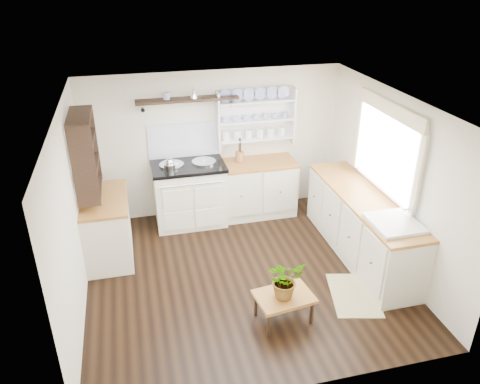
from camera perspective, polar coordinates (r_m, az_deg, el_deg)
name	(u,v)px	position (r m, az deg, el deg)	size (l,w,h in m)	color
floor	(243,274)	(6.29, 0.41, -10.02)	(4.00, 3.80, 0.01)	black
wall_back	(214,144)	(7.39, -3.19, 5.89)	(4.00, 0.02, 2.30)	beige
wall_right	(392,181)	(6.43, 18.01, 1.31)	(0.02, 3.80, 2.30)	beige
wall_left	(72,217)	(5.60, -19.85, -2.85)	(0.02, 3.80, 2.30)	beige
ceiling	(244,105)	(5.26, 0.49, 10.56)	(4.00, 3.80, 0.01)	white
window	(387,147)	(6.36, 17.46, 5.21)	(0.08, 1.55, 1.22)	white
aga_cooker	(189,193)	(7.28, -6.18, -0.13)	(1.10, 0.76, 1.02)	white
back_cabinets	(255,187)	(7.51, 1.87, 0.57)	(1.27, 0.63, 0.90)	#EFE5CE
right_cabinets	(361,225)	(6.67, 14.55, -3.94)	(0.62, 2.43, 0.90)	#EFE5CE
belfast_sink	(393,232)	(5.95, 18.17, -4.61)	(0.55, 0.60, 0.45)	white
left_cabinets	(107,226)	(6.68, -15.86, -4.06)	(0.62, 1.13, 0.90)	#EFE5CE
plate_rack	(255,117)	(7.36, 1.82, 9.18)	(1.20, 0.22, 0.90)	white
high_shelf	(187,100)	(6.98, -6.44, 11.08)	(1.50, 0.29, 0.16)	black
left_shelving	(85,153)	(6.23, -18.37, 4.48)	(0.28, 0.80, 1.05)	black
kettle	(170,166)	(6.92, -8.55, 3.18)	(0.18, 0.18, 0.22)	silver
utensil_crock	(240,156)	(7.31, -0.06, 4.36)	(0.13, 0.13, 0.15)	#916035
center_table	(284,298)	(5.45, 5.39, -12.80)	(0.69, 0.54, 0.35)	brown
potted_plant	(285,279)	(5.29, 5.52, -10.53)	(0.41, 0.35, 0.45)	#3F7233
floor_rug	(354,295)	(6.11, 13.68, -12.09)	(0.55, 0.85, 0.02)	#9D8E5B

